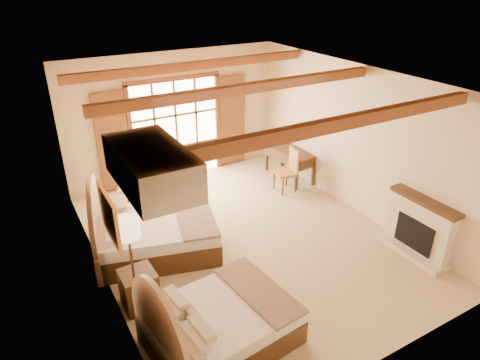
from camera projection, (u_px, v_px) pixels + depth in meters
floor at (245, 239)px, 8.64m from camera, size 7.00×7.00×0.00m
wall_back at (175, 117)px, 10.65m from camera, size 5.50×0.00×5.50m
wall_left at (95, 204)px, 6.70m from camera, size 0.00×7.00×7.00m
wall_right at (356, 141)px, 9.15m from camera, size 0.00×7.00×7.00m
ceiling at (246, 81)px, 7.22m from camera, size 7.00×7.00×0.00m
ceiling_beams at (246, 88)px, 7.27m from camera, size 5.39×4.60×0.18m
french_doors at (176, 131)px, 10.76m from camera, size 3.95×0.08×2.60m
fireplace at (419, 230)px, 8.01m from camera, size 0.46×1.40×1.16m
painting at (109, 216)px, 6.07m from camera, size 0.06×0.95×0.75m
canopy_valance at (151, 167)px, 4.70m from camera, size 0.70×1.40×0.45m
bed_near at (212, 324)px, 6.04m from camera, size 2.14×1.70×1.31m
bed_far at (148, 233)px, 8.04m from camera, size 2.63×2.19×1.46m
nightstand at (139, 289)px, 6.82m from camera, size 0.54×0.54×0.64m
floor_lamp at (128, 234)px, 6.21m from camera, size 0.36×0.36×1.70m
armchair at (137, 196)px, 9.53m from camera, size 0.96×0.98×0.69m
ottoman at (155, 193)px, 9.94m from camera, size 0.69×0.69×0.43m
desk at (289, 162)px, 11.04m from camera, size 0.78×1.50×0.78m
desk_chair at (286, 178)px, 10.41m from camera, size 0.56×0.56×1.08m
desk_lamp at (280, 132)px, 11.19m from camera, size 0.20×0.20×0.39m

